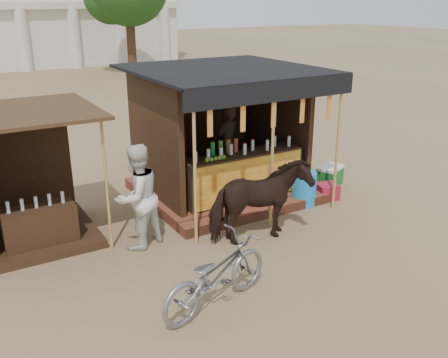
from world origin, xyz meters
name	(u,v)px	position (x,y,z in m)	size (l,w,h in m)	color
ground	(275,274)	(0.00, 0.00, 0.00)	(120.00, 120.00, 0.00)	#846B4C
main_stall	(223,150)	(1.02, 3.36, 1.03)	(3.60, 3.61, 2.78)	brown
secondary_stall	(21,196)	(-3.17, 3.24, 0.85)	(2.40, 2.40, 2.38)	#362113
cow	(260,202)	(0.42, 1.08, 0.75)	(0.81, 1.78, 1.50)	black
motorbike	(216,275)	(-1.24, -0.28, 0.50)	(0.67, 1.92, 1.01)	gray
bystander	(137,197)	(-1.48, 2.00, 0.92)	(0.90, 0.70, 1.85)	silver
blue_barrel	(304,189)	(2.18, 2.00, 0.36)	(0.51, 0.51, 0.71)	blue
red_crate	(327,191)	(2.83, 2.00, 0.17)	(0.43, 0.41, 0.33)	maroon
cooler	(330,176)	(3.44, 2.60, 0.23)	(0.76, 0.66, 0.46)	#166725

